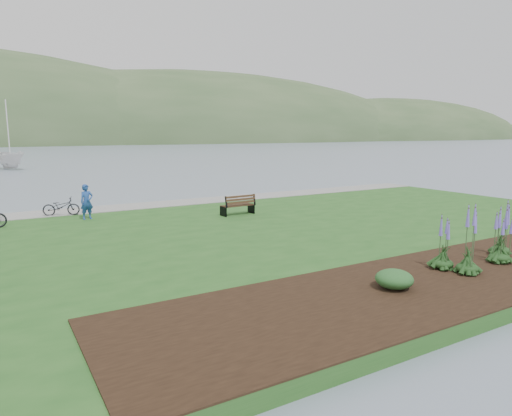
{
  "coord_description": "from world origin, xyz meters",
  "views": [
    {
      "loc": [
        -10.21,
        -17.66,
        4.42
      ],
      "look_at": [
        -0.72,
        -1.53,
        1.3
      ],
      "focal_mm": 32.0,
      "sensor_mm": 36.0,
      "label": 1
    }
  ],
  "objects_px": {
    "person": "(87,199)",
    "bicycle_a": "(61,207)",
    "sailboat": "(11,169)",
    "park_bench": "(239,205)"
  },
  "relations": [
    {
      "from": "person",
      "to": "bicycle_a",
      "type": "height_order",
      "value": "person"
    },
    {
      "from": "sailboat",
      "to": "bicycle_a",
      "type": "bearing_deg",
      "value": -105.9
    },
    {
      "from": "park_bench",
      "to": "person",
      "type": "relative_size",
      "value": 0.89
    },
    {
      "from": "park_bench",
      "to": "person",
      "type": "distance_m",
      "value": 7.13
    },
    {
      "from": "park_bench",
      "to": "bicycle_a",
      "type": "distance_m",
      "value": 8.64
    },
    {
      "from": "bicycle_a",
      "to": "sailboat",
      "type": "xyz_separation_m",
      "value": [
        -0.51,
        38.2,
        -0.85
      ]
    },
    {
      "from": "person",
      "to": "bicycle_a",
      "type": "distance_m",
      "value": 1.92
    },
    {
      "from": "park_bench",
      "to": "bicycle_a",
      "type": "height_order",
      "value": "park_bench"
    },
    {
      "from": "bicycle_a",
      "to": "sailboat",
      "type": "relative_size",
      "value": 0.07
    },
    {
      "from": "person",
      "to": "bicycle_a",
      "type": "bearing_deg",
      "value": 108.47
    }
  ]
}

